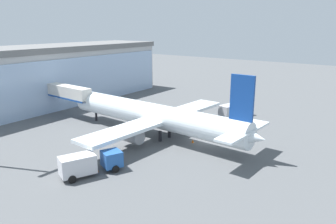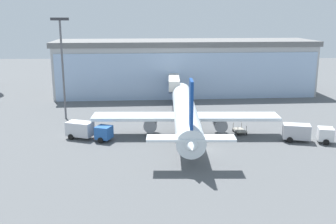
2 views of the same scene
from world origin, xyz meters
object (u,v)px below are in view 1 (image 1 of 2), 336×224
(baggage_cart, at_px, (188,121))
(safety_cone_wingtip, at_px, (97,170))
(fuel_truck, at_px, (234,110))
(safety_cone_nose, at_px, (193,141))
(jet_bridge, at_px, (65,92))
(airplane, at_px, (155,116))
(catering_truck, at_px, (89,163))

(baggage_cart, height_order, safety_cone_wingtip, baggage_cart)
(fuel_truck, distance_m, safety_cone_nose, 16.91)
(baggage_cart, relative_size, safety_cone_wingtip, 5.48)
(jet_bridge, height_order, safety_cone_wingtip, jet_bridge)
(jet_bridge, distance_m, airplane, 21.83)
(fuel_truck, height_order, baggage_cart, fuel_truck)
(airplane, height_order, fuel_truck, airplane)
(airplane, xyz_separation_m, fuel_truck, (18.06, -4.77, -1.95))
(baggage_cart, bearing_deg, safety_cone_nose, -59.83)
(fuel_truck, bearing_deg, jet_bridge, 138.74)
(airplane, bearing_deg, safety_cone_wingtip, 102.48)
(catering_truck, distance_m, safety_cone_wingtip, 1.58)
(airplane, relative_size, safety_cone_wingtip, 67.62)
(catering_truck, xyz_separation_m, baggage_cart, (24.27, 2.54, -0.97))
(catering_truck, relative_size, safety_cone_nose, 13.83)
(fuel_truck, height_order, safety_cone_wingtip, fuel_truck)
(jet_bridge, relative_size, baggage_cart, 4.52)
(baggage_cart, bearing_deg, jet_bridge, -164.51)
(fuel_truck, relative_size, baggage_cart, 2.53)
(airplane, bearing_deg, jet_bridge, 3.80)
(jet_bridge, distance_m, fuel_truck, 32.83)
(airplane, bearing_deg, baggage_cart, -90.04)
(jet_bridge, bearing_deg, safety_cone_nose, -173.78)
(jet_bridge, xyz_separation_m, baggage_cart, (9.91, -21.96, -4.20))
(jet_bridge, relative_size, catering_truck, 1.79)
(airplane, bearing_deg, safety_cone_nose, -167.48)
(jet_bridge, xyz_separation_m, catering_truck, (-14.36, -24.51, -3.23))
(baggage_cart, bearing_deg, fuel_truck, 54.58)
(catering_truck, relative_size, safety_cone_wingtip, 13.83)
(airplane, distance_m, catering_truck, 15.71)
(airplane, xyz_separation_m, safety_cone_nose, (1.28, -6.38, -3.14))
(catering_truck, xyz_separation_m, fuel_truck, (33.41, -2.03, 0.00))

